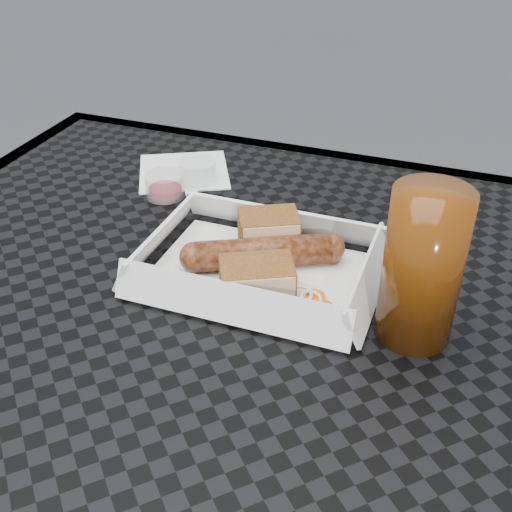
{
  "coord_description": "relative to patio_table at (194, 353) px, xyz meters",
  "views": [
    {
      "loc": [
        0.24,
        -0.46,
        1.14
      ],
      "look_at": [
        0.05,
        0.05,
        0.78
      ],
      "focal_mm": 45.0,
      "sensor_mm": 36.0,
      "label": 1
    }
  ],
  "objects": [
    {
      "name": "patio_table",
      "position": [
        0.0,
        0.0,
        0.0
      ],
      "size": [
        0.8,
        0.8,
        0.74
      ],
      "color": "black",
      "rests_on": "ground"
    },
    {
      "name": "food_tray",
      "position": [
        0.05,
        0.06,
        0.08
      ],
      "size": [
        0.22,
        0.15,
        0.0
      ],
      "primitive_type": "cube",
      "color": "white",
      "rests_on": "patio_table"
    },
    {
      "name": "bratwurst",
      "position": [
        0.05,
        0.07,
        0.1
      ],
      "size": [
        0.16,
        0.1,
        0.03
      ],
      "rotation": [
        0.0,
        0.0,
        0.48
      ],
      "color": "brown",
      "rests_on": "food_tray"
    },
    {
      "name": "bread_near",
      "position": [
        0.04,
        0.11,
        0.1
      ],
      "size": [
        0.08,
        0.07,
        0.04
      ],
      "primitive_type": "cube",
      "rotation": [
        0.0,
        0.0,
        0.48
      ],
      "color": "brown",
      "rests_on": "food_tray"
    },
    {
      "name": "bread_far",
      "position": [
        0.06,
        0.02,
        0.1
      ],
      "size": [
        0.09,
        0.08,
        0.04
      ],
      "primitive_type": "cube",
      "rotation": [
        0.0,
        0.0,
        0.48
      ],
      "color": "brown",
      "rests_on": "food_tray"
    },
    {
      "name": "veg_garnish",
      "position": [
        0.12,
        0.02,
        0.08
      ],
      "size": [
        0.03,
        0.03,
        0.0
      ],
      "color": "#F6560A",
      "rests_on": "food_tray"
    },
    {
      "name": "napkin",
      "position": [
        -0.13,
        0.26,
        0.08
      ],
      "size": [
        0.16,
        0.16,
        0.0
      ],
      "primitive_type": "cube",
      "rotation": [
        0.0,
        0.0,
        0.48
      ],
      "color": "white",
      "rests_on": "patio_table"
    },
    {
      "name": "condiment_cup_sauce",
      "position": [
        -0.12,
        0.19,
        0.09
      ],
      "size": [
        0.05,
        0.05,
        0.03
      ],
      "primitive_type": "cylinder",
      "color": "maroon",
      "rests_on": "patio_table"
    },
    {
      "name": "condiment_cup_empty",
      "position": [
        -0.1,
        0.24,
        0.09
      ],
      "size": [
        0.05,
        0.05,
        0.03
      ],
      "primitive_type": "cylinder",
      "color": "silver",
      "rests_on": "patio_table"
    },
    {
      "name": "drink_glass",
      "position": [
        0.22,
        0.02,
        0.15
      ],
      "size": [
        0.07,
        0.07,
        0.15
      ],
      "primitive_type": "cylinder",
      "color": "#512406",
      "rests_on": "patio_table"
    }
  ]
}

